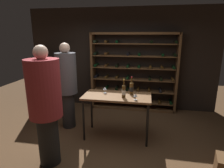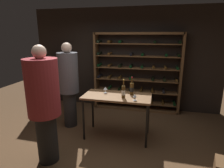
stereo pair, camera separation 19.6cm
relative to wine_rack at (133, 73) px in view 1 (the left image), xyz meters
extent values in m
plane|color=brown|center=(-0.39, -1.95, -1.06)|extent=(10.32, 10.32, 0.00)
cube|color=black|center=(-0.39, 0.21, 0.35)|extent=(5.35, 0.10, 2.83)
cube|color=brown|center=(-1.15, 0.00, 0.02)|extent=(0.06, 0.32, 2.16)
cube|color=brown|center=(1.16, 0.00, 0.02)|extent=(0.06, 0.32, 2.16)
cube|color=brown|center=(0.00, 0.00, 1.07)|extent=(2.32, 0.32, 0.06)
cube|color=brown|center=(0.00, 0.00, -1.03)|extent=(2.32, 0.32, 0.06)
cube|color=brown|center=(0.00, 0.00, -0.83)|extent=(2.24, 0.32, 0.02)
cylinder|color=black|center=(-1.05, 0.00, -0.78)|extent=(0.08, 0.30, 0.08)
cylinder|color=black|center=(-0.75, 0.00, -0.78)|extent=(0.08, 0.30, 0.08)
cylinder|color=black|center=(-0.45, 0.00, -0.78)|extent=(0.08, 0.30, 0.08)
cylinder|color=#4C3314|center=(-0.15, 0.00, -0.78)|extent=(0.08, 0.30, 0.08)
cylinder|color=black|center=(0.16, 0.00, -0.78)|extent=(0.08, 0.30, 0.08)
cylinder|color=#4C3314|center=(0.46, 0.00, -0.78)|extent=(0.08, 0.30, 0.08)
cylinder|color=#4C3314|center=(0.76, 0.00, -0.78)|extent=(0.08, 0.30, 0.08)
cylinder|color=black|center=(1.06, 0.00, -0.78)|extent=(0.08, 0.30, 0.08)
cube|color=brown|center=(0.00, 0.00, -0.51)|extent=(2.24, 0.32, 0.02)
cylinder|color=black|center=(-0.75, 0.00, -0.45)|extent=(0.08, 0.30, 0.08)
cylinder|color=black|center=(-0.45, 0.00, -0.45)|extent=(0.08, 0.30, 0.08)
cylinder|color=black|center=(-0.15, 0.00, -0.45)|extent=(0.08, 0.30, 0.08)
cylinder|color=#4C3314|center=(0.16, 0.00, -0.45)|extent=(0.08, 0.30, 0.08)
cylinder|color=#4C3314|center=(0.46, 0.00, -0.45)|extent=(0.08, 0.30, 0.08)
cylinder|color=black|center=(0.76, 0.00, -0.45)|extent=(0.08, 0.30, 0.08)
cube|color=brown|center=(0.00, 0.00, -0.18)|extent=(2.24, 0.32, 0.02)
cylinder|color=black|center=(-1.05, 0.00, -0.13)|extent=(0.08, 0.30, 0.08)
cylinder|color=#4C3314|center=(-0.75, 0.00, -0.13)|extent=(0.08, 0.30, 0.08)
cylinder|color=#4C3314|center=(-0.45, 0.00, -0.13)|extent=(0.08, 0.30, 0.08)
cylinder|color=black|center=(-0.15, 0.00, -0.13)|extent=(0.08, 0.30, 0.08)
cylinder|color=black|center=(0.46, 0.00, -0.13)|extent=(0.08, 0.30, 0.08)
cylinder|color=black|center=(0.76, 0.00, -0.13)|extent=(0.08, 0.30, 0.08)
cylinder|color=#4C3314|center=(1.06, 0.00, -0.13)|extent=(0.08, 0.30, 0.08)
cube|color=brown|center=(0.00, 0.00, 0.15)|extent=(2.24, 0.32, 0.02)
cylinder|color=black|center=(-1.05, 0.00, 0.20)|extent=(0.08, 0.30, 0.08)
cylinder|color=#4C3314|center=(-0.75, 0.00, 0.20)|extent=(0.08, 0.30, 0.08)
cylinder|color=black|center=(-0.45, 0.00, 0.20)|extent=(0.08, 0.30, 0.08)
cylinder|color=black|center=(-0.15, 0.00, 0.20)|extent=(0.08, 0.30, 0.08)
cylinder|color=black|center=(0.16, 0.00, 0.20)|extent=(0.08, 0.30, 0.08)
cylinder|color=#4C3314|center=(0.46, 0.00, 0.20)|extent=(0.08, 0.30, 0.08)
cylinder|color=#4C3314|center=(0.76, 0.00, 0.20)|extent=(0.08, 0.30, 0.08)
cylinder|color=black|center=(1.06, 0.00, 0.20)|extent=(0.08, 0.30, 0.08)
cube|color=brown|center=(0.00, 0.00, 0.47)|extent=(2.24, 0.32, 0.02)
cylinder|color=black|center=(-1.05, 0.00, 0.53)|extent=(0.08, 0.30, 0.08)
cylinder|color=#4C3314|center=(-0.75, 0.00, 0.53)|extent=(0.08, 0.30, 0.08)
cylinder|color=black|center=(-0.15, 0.00, 0.53)|extent=(0.08, 0.30, 0.08)
cylinder|color=black|center=(0.16, 0.00, 0.53)|extent=(0.08, 0.30, 0.08)
cylinder|color=black|center=(0.76, 0.00, 0.53)|extent=(0.08, 0.30, 0.08)
cylinder|color=black|center=(1.06, 0.00, 0.53)|extent=(0.08, 0.30, 0.08)
cube|color=brown|center=(0.00, 0.00, 0.80)|extent=(2.24, 0.32, 0.02)
cylinder|color=black|center=(-1.05, 0.00, 0.85)|extent=(0.08, 0.30, 0.08)
cylinder|color=#4C3314|center=(-0.75, 0.00, 0.85)|extent=(0.08, 0.30, 0.08)
cylinder|color=black|center=(-0.45, 0.00, 0.85)|extent=(0.08, 0.30, 0.08)
cylinder|color=black|center=(0.46, 0.00, 0.85)|extent=(0.08, 0.30, 0.08)
cylinder|color=black|center=(1.06, 0.00, 0.85)|extent=(0.08, 0.30, 0.08)
cube|color=brown|center=(-0.20, -1.60, -0.17)|extent=(1.36, 0.66, 0.04)
cylinder|color=black|center=(-0.83, -1.88, -0.63)|extent=(0.04, 0.04, 0.87)
cylinder|color=black|center=(0.43, -1.88, -0.63)|extent=(0.04, 0.04, 0.87)
cylinder|color=black|center=(-0.83, -1.32, -0.63)|extent=(0.04, 0.04, 0.87)
cylinder|color=black|center=(0.43, -1.32, -0.63)|extent=(0.04, 0.04, 0.87)
cylinder|color=#252525|center=(-1.37, -1.37, -0.65)|extent=(0.29, 0.29, 0.83)
cylinder|color=#4C4C51|center=(-1.37, -1.37, 0.21)|extent=(0.45, 0.45, 0.89)
sphere|color=beige|center=(-1.37, -1.37, 0.76)|extent=(0.23, 0.23, 0.23)
cube|color=olive|center=(-1.58, -1.28, 0.32)|extent=(0.03, 0.05, 0.50)
cylinder|color=black|center=(-1.17, -2.65, -0.64)|extent=(0.33, 0.33, 0.84)
cylinder|color=#9E2D33|center=(-1.17, -2.65, 0.24)|extent=(0.51, 0.51, 0.91)
sphere|color=beige|center=(-1.17, -2.65, 0.79)|extent=(0.22, 0.22, 0.22)
cube|color=#4C2D1E|center=(-2.51, -0.38, -0.31)|extent=(0.44, 0.36, 1.50)
cylinder|color=#4C3314|center=(0.08, -1.47, -0.03)|extent=(0.08, 0.08, 0.24)
cone|color=#4C3314|center=(0.08, -1.47, 0.10)|extent=(0.08, 0.08, 0.03)
cylinder|color=#4C3314|center=(0.08, -1.47, 0.15)|extent=(0.03, 0.03, 0.08)
cylinder|color=maroon|center=(0.08, -1.47, 0.20)|extent=(0.03, 0.03, 0.02)
cylinder|color=black|center=(0.08, -1.47, -0.04)|extent=(0.08, 0.08, 0.09)
cylinder|color=#4C3314|center=(-0.05, -1.71, -0.03)|extent=(0.07, 0.07, 0.24)
cone|color=#4C3314|center=(-0.05, -1.71, 0.10)|extent=(0.07, 0.07, 0.03)
cylinder|color=#4C3314|center=(-0.05, -1.71, 0.15)|extent=(0.03, 0.03, 0.08)
cylinder|color=#B7932D|center=(-0.05, -1.71, 0.20)|extent=(0.03, 0.03, 0.02)
cylinder|color=silver|center=(-0.05, -1.71, -0.04)|extent=(0.07, 0.07, 0.09)
cylinder|color=silver|center=(-0.47, -1.49, -0.15)|extent=(0.07, 0.07, 0.00)
cylinder|color=silver|center=(-0.47, -1.49, -0.11)|extent=(0.01, 0.01, 0.07)
cone|color=silver|center=(-0.47, -1.49, -0.05)|extent=(0.08, 0.08, 0.06)
cylinder|color=#590A14|center=(-0.47, -1.49, -0.06)|extent=(0.04, 0.04, 0.02)
cylinder|color=silver|center=(0.18, -1.81, -0.15)|extent=(0.07, 0.07, 0.00)
cylinder|color=silver|center=(0.18, -1.81, -0.12)|extent=(0.01, 0.01, 0.06)
cone|color=silver|center=(0.18, -1.81, -0.06)|extent=(0.07, 0.07, 0.06)
cylinder|color=#590A14|center=(0.18, -1.81, -0.07)|extent=(0.04, 0.04, 0.02)
camera|label=1|loc=(0.36, -5.18, 1.04)|focal=30.26mm
camera|label=2|loc=(0.55, -5.14, 1.04)|focal=30.26mm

